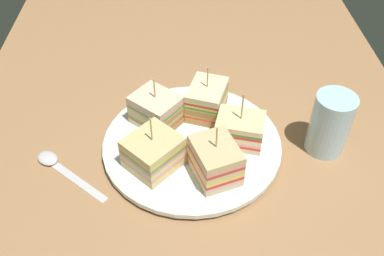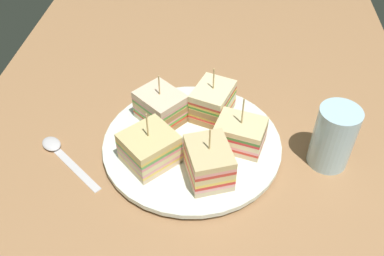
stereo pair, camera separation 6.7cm
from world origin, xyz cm
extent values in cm
cube|color=#A3754B|center=(0.00, 0.00, -0.90)|extent=(117.62, 80.19, 1.80)
cylinder|color=silver|center=(0.00, 0.00, 0.35)|extent=(17.99, 17.99, 0.71)
cylinder|color=silver|center=(0.00, 0.00, 1.14)|extent=(29.02, 29.02, 0.86)
cube|color=beige|center=(-6.99, -3.16, 2.07)|extent=(9.01, 8.13, 1.00)
cube|color=#B2844C|center=(-3.55, -1.94, 2.07)|extent=(2.24, 5.63, 1.00)
cube|color=#EBA59F|center=(-6.99, -3.16, 2.86)|extent=(9.01, 8.13, 0.57)
cube|color=red|center=(-6.99, -3.16, 3.43)|extent=(9.01, 8.13, 0.57)
cube|color=#F1CC54|center=(-6.99, -3.16, 4.00)|extent=(9.01, 8.13, 0.57)
cube|color=beige|center=(-6.99, -3.16, 4.78)|extent=(9.01, 8.13, 1.00)
cube|color=#B2844C|center=(-3.55, -1.94, 4.78)|extent=(2.24, 5.63, 1.00)
cube|color=red|center=(-6.99, -3.16, 5.57)|extent=(9.01, 8.13, 0.57)
cube|color=pink|center=(-6.99, -3.16, 6.14)|extent=(9.01, 8.13, 0.57)
cube|color=#D6BD84|center=(-6.99, -3.16, 6.92)|extent=(9.01, 8.13, 1.00)
cylinder|color=tan|center=(-6.99, -3.16, 9.29)|extent=(0.24, 0.24, 3.73)
cube|color=beige|center=(-0.21, -7.66, 2.04)|extent=(7.34, 8.63, 0.94)
cube|color=#9E7242|center=(0.73, -4.14, 2.04)|extent=(5.39, 1.71, 0.94)
cube|color=red|center=(-0.21, -7.66, 2.76)|extent=(7.34, 8.63, 0.49)
cube|color=pink|center=(-0.21, -7.66, 3.25)|extent=(7.34, 8.63, 0.49)
cube|color=beige|center=(-0.21, -7.66, 3.96)|extent=(7.34, 8.63, 0.94)
cube|color=#B2844C|center=(0.73, -4.14, 3.96)|extent=(5.39, 1.71, 0.94)
cube|color=red|center=(-0.21, -7.66, 4.68)|extent=(7.34, 8.63, 0.49)
cube|color=#488339|center=(-0.21, -7.66, 5.17)|extent=(7.34, 8.63, 0.49)
cube|color=beige|center=(-0.21, -7.66, 5.89)|extent=(7.34, 8.63, 0.94)
cylinder|color=tan|center=(-0.21, -7.66, 8.78)|extent=(0.24, 0.24, 4.84)
cube|color=beige|center=(7.13, -2.83, 2.14)|extent=(8.92, 7.87, 1.15)
cube|color=#B2844C|center=(3.69, -1.62, 2.14)|extent=(2.14, 5.40, 1.15)
cube|color=red|center=(7.13, -2.83, 2.93)|extent=(8.92, 7.87, 0.43)
cube|color=yellow|center=(7.13, -2.83, 3.36)|extent=(8.92, 7.87, 0.43)
cube|color=beige|center=(7.13, -2.83, 4.15)|extent=(8.92, 7.87, 1.15)
cube|color=#B2844C|center=(3.69, -1.62, 4.15)|extent=(2.14, 5.40, 1.15)
cube|color=#4A9933|center=(7.13, -2.83, 4.94)|extent=(8.92, 7.87, 0.43)
cube|color=#FCD556|center=(7.13, -2.83, 5.36)|extent=(8.92, 7.87, 0.43)
cube|color=#CB3D2D|center=(7.13, -2.83, 5.79)|extent=(8.92, 7.87, 0.43)
cube|color=beige|center=(7.13, -2.83, 6.58)|extent=(8.92, 7.87, 1.15)
cylinder|color=tan|center=(7.13, -2.83, 9.13)|extent=(0.24, 0.24, 3.95)
cube|color=beige|center=(5.01, 5.81, 2.08)|extent=(9.46, 9.62, 1.01)
cube|color=#9E7242|center=(2.65, 3.03, 2.08)|extent=(4.75, 4.09, 1.01)
cube|color=red|center=(5.01, 5.81, 2.81)|extent=(9.46, 9.62, 0.46)
cube|color=#57B03D|center=(5.01, 5.81, 3.28)|extent=(9.46, 9.62, 0.46)
cube|color=pink|center=(5.01, 5.81, 3.74)|extent=(9.46, 9.62, 0.46)
cube|color=#E2BF81|center=(5.01, 5.81, 4.48)|extent=(9.46, 9.62, 1.01)
cube|color=#B2844C|center=(2.65, 3.03, 4.48)|extent=(4.75, 4.09, 1.01)
cube|color=#5BA443|center=(5.01, 5.81, 5.22)|extent=(9.46, 9.62, 0.46)
cube|color=#E4A799|center=(5.01, 5.81, 5.68)|extent=(9.46, 9.62, 0.46)
cube|color=beige|center=(5.01, 5.81, 6.42)|extent=(9.46, 9.62, 1.01)
cylinder|color=tan|center=(5.01, 5.81, 8.78)|extent=(0.24, 0.24, 3.71)
cube|color=beige|center=(-4.77, 6.01, 2.04)|extent=(10.14, 10.13, 0.95)
cube|color=#9E7242|center=(-2.19, 3.43, 2.04)|extent=(4.98, 5.00, 0.95)
cube|color=#EDC552|center=(-4.77, 6.01, 2.77)|extent=(10.14, 10.13, 0.50)
cube|color=pink|center=(-4.77, 6.01, 3.27)|extent=(10.14, 10.13, 0.50)
cube|color=beige|center=(-4.77, 6.01, 3.99)|extent=(10.14, 10.13, 0.95)
cube|color=#9E7242|center=(-2.19, 3.43, 3.99)|extent=(4.98, 5.00, 0.95)
cube|color=pink|center=(-4.77, 6.01, 4.72)|extent=(10.14, 10.13, 0.50)
cube|color=#5BA44F|center=(-4.77, 6.01, 5.22)|extent=(10.14, 10.13, 0.50)
cube|color=#EBC254|center=(-4.77, 6.01, 5.72)|extent=(10.14, 10.13, 0.50)
cube|color=#DBC481|center=(-4.77, 6.01, 6.44)|extent=(10.14, 10.13, 0.95)
cylinder|color=tan|center=(-4.77, 6.01, 9.05)|extent=(0.24, 0.24, 4.27)
cube|color=silver|center=(-6.55, 17.59, 0.12)|extent=(8.46, 9.72, 0.25)
ellipsoid|color=silver|center=(-1.80, 23.21, 0.50)|extent=(4.50, 4.63, 1.00)
cylinder|color=#B1D8EA|center=(-0.63, -21.73, 5.27)|extent=(6.31, 6.31, 10.54)
cylinder|color=#995329|center=(-0.63, -21.73, 2.52)|extent=(5.81, 5.81, 5.03)
camera|label=1|loc=(-48.71, 1.91, 50.88)|focal=39.84mm
camera|label=2|loc=(-48.51, -4.80, 50.88)|focal=39.84mm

